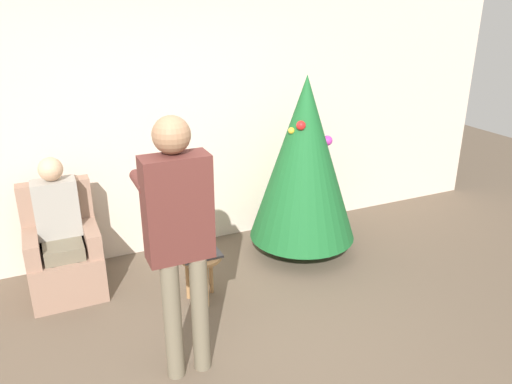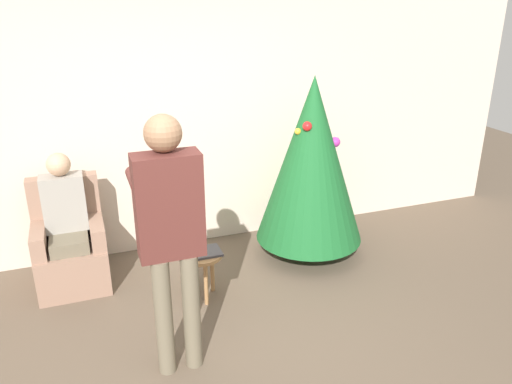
{
  "view_description": "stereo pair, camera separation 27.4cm",
  "coord_description": "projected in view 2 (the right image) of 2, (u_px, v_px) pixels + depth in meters",
  "views": [
    {
      "loc": [
        -1.08,
        -2.45,
        2.45
      ],
      "look_at": [
        0.45,
        0.92,
        1.0
      ],
      "focal_mm": 35.0,
      "sensor_mm": 36.0,
      "label": 1
    },
    {
      "loc": [
        -0.83,
        -2.55,
        2.45
      ],
      "look_at": [
        0.45,
        0.92,
        1.0
      ],
      "focal_mm": 35.0,
      "sensor_mm": 36.0,
      "label": 2
    }
  ],
  "objects": [
    {
      "name": "christmas_tree",
      "position": [
        311.0,
        161.0,
        4.77
      ],
      "size": [
        1.05,
        1.05,
        1.8
      ],
      "color": "brown",
      "rests_on": "ground_plane"
    },
    {
      "name": "laptop",
      "position": [
        201.0,
        253.0,
        4.22
      ],
      "size": [
        0.33,
        0.22,
        0.02
      ],
      "color": "#38383D",
      "rests_on": "side_stool"
    },
    {
      "name": "ground_plane",
      "position": [
        241.0,
        383.0,
        3.39
      ],
      "size": [
        14.0,
        14.0,
        0.0
      ],
      "primitive_type": "plane",
      "color": "brown"
    },
    {
      "name": "person_seated",
      "position": [
        66.0,
        217.0,
        4.34
      ],
      "size": [
        0.36,
        0.46,
        1.22
      ],
      "color": "#6B604C",
      "rests_on": "ground_plane"
    },
    {
      "name": "person_standing",
      "position": [
        170.0,
        224.0,
        3.2
      ],
      "size": [
        0.44,
        0.57,
        1.8
      ],
      "color": "#6B604C",
      "rests_on": "ground_plane"
    },
    {
      "name": "armchair",
      "position": [
        71.0,
        248.0,
        4.48
      ],
      "size": [
        0.6,
        0.61,
        0.97
      ],
      "color": "#93705B",
      "rests_on": "ground_plane"
    },
    {
      "name": "wall_back",
      "position": [
        166.0,
        118.0,
        4.84
      ],
      "size": [
        8.0,
        0.06,
        2.7
      ],
      "color": "beige",
      "rests_on": "ground_plane"
    },
    {
      "name": "side_stool",
      "position": [
        202.0,
        262.0,
        4.25
      ],
      "size": [
        0.35,
        0.35,
        0.42
      ],
      "color": "#A37547",
      "rests_on": "ground_plane"
    }
  ]
}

